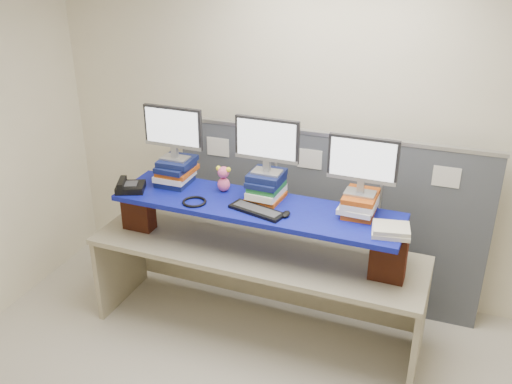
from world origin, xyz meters
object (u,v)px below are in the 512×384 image
at_px(monitor_center, 267,142).
at_px(monitor_right, 363,162).
at_px(blue_board, 256,207).
at_px(monitor_left, 173,130).
at_px(desk_phone, 129,187).
at_px(desk, 256,266).
at_px(keyboard, 257,210).

xyz_separation_m(monitor_center, monitor_right, (0.69, -0.02, -0.05)).
height_order(blue_board, monitor_right, monitor_right).
bearing_deg(monitor_left, desk_phone, -136.97).
height_order(desk, monitor_left, monitor_left).
height_order(monitor_center, monitor_right, monitor_center).
xyz_separation_m(monitor_right, desk_phone, (-1.73, -0.21, -0.36)).
relative_size(monitor_right, keyboard, 1.10).
xyz_separation_m(blue_board, monitor_left, (-0.72, 0.14, 0.46)).
distance_m(monitor_left, keyboard, 0.92).
relative_size(monitor_right, desk_phone, 1.80).
xyz_separation_m(monitor_left, keyboard, (0.77, -0.25, -0.43)).
relative_size(monitor_center, keyboard, 1.10).
bearing_deg(blue_board, monitor_left, 170.70).
xyz_separation_m(monitor_left, monitor_right, (1.45, -0.04, -0.05)).
bearing_deg(keyboard, blue_board, 128.80).
bearing_deg(keyboard, desk, 128.80).
distance_m(desk, keyboard, 0.55).
bearing_deg(monitor_center, monitor_right, 0.00).
height_order(desk, keyboard, keyboard).
bearing_deg(monitor_right, blue_board, -170.78).
relative_size(desk, monitor_left, 5.37).
bearing_deg(monitor_center, blue_board, -107.34).
relative_size(blue_board, monitor_right, 4.47).
height_order(desk, blue_board, blue_board).
bearing_deg(monitor_center, desk_phone, -166.27).
height_order(blue_board, desk_phone, desk_phone).
xyz_separation_m(keyboard, desk_phone, (-1.04, 0.01, 0.02)).
bearing_deg(monitor_right, desk, -170.78).
xyz_separation_m(desk, keyboard, (0.05, -0.11, 0.54)).
distance_m(blue_board, desk_phone, 1.00).
distance_m(desk, desk_phone, 1.15).
relative_size(desk, desk_phone, 9.67).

